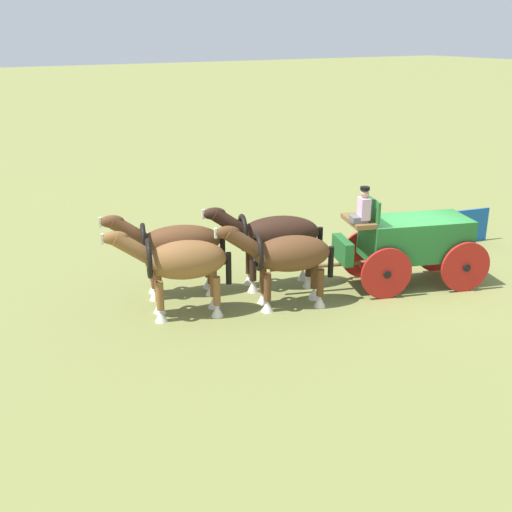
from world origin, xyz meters
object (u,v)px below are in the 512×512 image
object	(u,v)px
draft_horse_rear_off	(274,236)
draft_horse_lead_near	(180,262)
draft_horse_lead_off	(175,245)
show_wagon	(410,241)
draft_horse_rear_near	(286,256)

from	to	relation	value
draft_horse_rear_off	draft_horse_lead_near	size ratio (longest dim) A/B	1.08
draft_horse_lead_near	draft_horse_lead_off	distance (m)	1.30
show_wagon	draft_horse_rear_off	world-z (taller)	show_wagon
draft_horse_rear_near	draft_horse_lead_near	xyz separation A→B (m)	(2.47, -0.80, 0.04)
draft_horse_rear_near	draft_horse_lead_near	size ratio (longest dim) A/B	1.00
show_wagon	draft_horse_rear_near	distance (m)	3.65
draft_horse_lead_off	draft_horse_rear_near	bearing A→B (deg)	135.47
draft_horse_lead_near	draft_horse_rear_near	bearing A→B (deg)	161.99
draft_horse_rear_off	draft_horse_lead_near	xyz separation A→B (m)	(2.88, 0.43, -0.06)
show_wagon	draft_horse_lead_near	bearing A→B (deg)	-12.06
draft_horse_rear_near	draft_horse_lead_off	bearing A→B (deg)	-44.53
draft_horse_lead_off	draft_horse_rear_off	bearing A→B (deg)	161.99
draft_horse_rear_near	draft_horse_lead_off	distance (m)	2.91
draft_horse_rear_near	draft_horse_lead_near	distance (m)	2.59
draft_horse_lead_off	show_wagon	bearing A→B (deg)	155.96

